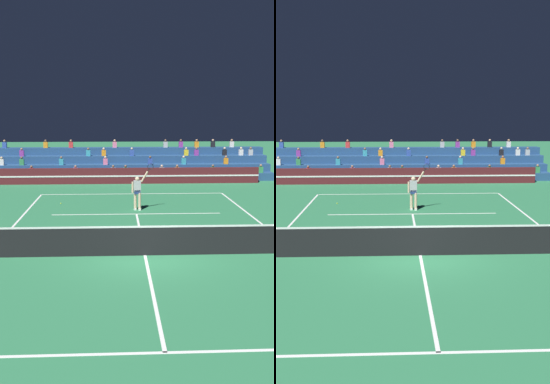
% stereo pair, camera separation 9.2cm
% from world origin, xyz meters
% --- Properties ---
extents(ground_plane, '(120.00, 120.00, 0.00)m').
position_xyz_m(ground_plane, '(0.00, 0.00, 0.00)').
color(ground_plane, '#2D7A4C').
extents(court_lines, '(11.10, 23.90, 0.01)m').
position_xyz_m(court_lines, '(0.00, 0.00, 0.00)').
color(court_lines, white).
rests_on(court_lines, ground).
extents(tennis_net, '(12.00, 0.10, 1.10)m').
position_xyz_m(tennis_net, '(0.00, 0.00, 0.54)').
color(tennis_net, black).
rests_on(tennis_net, ground).
extents(sponsor_banner_wall, '(18.00, 0.26, 1.10)m').
position_xyz_m(sponsor_banner_wall, '(0.00, 15.85, 0.55)').
color(sponsor_banner_wall, '#51191E').
rests_on(sponsor_banner_wall, ground).
extents(bleacher_stand, '(20.98, 3.80, 2.83)m').
position_xyz_m(bleacher_stand, '(0.01, 19.02, 0.83)').
color(bleacher_stand, navy).
rests_on(bleacher_stand, ground).
extents(tennis_player, '(1.17, 0.33, 2.43)m').
position_xyz_m(tennis_player, '(0.10, 7.34, 0.99)').
color(tennis_player, beige).
rests_on(tennis_player, ground).
extents(tennis_ball, '(0.07, 0.07, 0.07)m').
position_xyz_m(tennis_ball, '(-4.00, 9.02, 0.03)').
color(tennis_ball, '#C6DB33').
rests_on(tennis_ball, ground).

